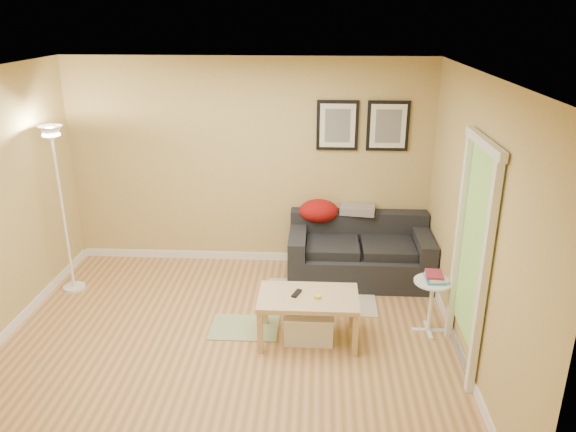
% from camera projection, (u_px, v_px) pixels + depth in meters
% --- Properties ---
extents(floor, '(4.50, 4.50, 0.00)m').
position_uv_depth(floor, '(228.00, 345.00, 5.45)').
color(floor, tan).
rests_on(floor, ground).
extents(ceiling, '(4.50, 4.50, 0.00)m').
position_uv_depth(ceiling, '(215.00, 74.00, 4.54)').
color(ceiling, white).
rests_on(ceiling, wall_back).
extents(wall_back, '(4.50, 0.00, 4.50)m').
position_uv_depth(wall_back, '(249.00, 164.00, 6.87)').
color(wall_back, tan).
rests_on(wall_back, ground).
extents(wall_front, '(4.50, 0.00, 4.50)m').
position_uv_depth(wall_front, '(163.00, 349.00, 3.13)').
color(wall_front, tan).
rests_on(wall_front, ground).
extents(wall_right, '(0.00, 4.00, 4.00)m').
position_uv_depth(wall_right, '(475.00, 227.00, 4.88)').
color(wall_right, tan).
rests_on(wall_right, ground).
extents(baseboard_back, '(4.50, 0.02, 0.10)m').
position_uv_depth(baseboard_back, '(251.00, 256.00, 7.29)').
color(baseboard_back, white).
rests_on(baseboard_back, ground).
extents(baseboard_left, '(0.02, 4.00, 0.10)m').
position_uv_depth(baseboard_left, '(6.00, 333.00, 5.55)').
color(baseboard_left, white).
rests_on(baseboard_left, ground).
extents(baseboard_right, '(0.02, 4.00, 0.10)m').
position_uv_depth(baseboard_right, '(458.00, 348.00, 5.32)').
color(baseboard_right, white).
rests_on(baseboard_right, ground).
extents(sofa, '(1.70, 0.90, 0.75)m').
position_uv_depth(sofa, '(360.00, 250.00, 6.68)').
color(sofa, black).
rests_on(sofa, ground).
extents(red_throw, '(0.48, 0.36, 0.28)m').
position_uv_depth(red_throw, '(319.00, 211.00, 6.82)').
color(red_throw, maroon).
rests_on(red_throw, sofa).
extents(plaid_throw, '(0.45, 0.32, 0.10)m').
position_uv_depth(plaid_throw, '(358.00, 209.00, 6.84)').
color(plaid_throw, tan).
rests_on(plaid_throw, sofa).
extents(framed_print_left, '(0.50, 0.04, 0.60)m').
position_uv_depth(framed_print_left, '(337.00, 125.00, 6.61)').
color(framed_print_left, black).
rests_on(framed_print_left, wall_back).
extents(framed_print_right, '(0.50, 0.04, 0.60)m').
position_uv_depth(framed_print_right, '(388.00, 126.00, 6.58)').
color(framed_print_right, black).
rests_on(framed_print_right, wall_back).
extents(area_rug, '(1.25, 0.85, 0.01)m').
position_uv_depth(area_rug, '(320.00, 297.00, 6.35)').
color(area_rug, beige).
rests_on(area_rug, ground).
extents(green_runner, '(0.70, 0.50, 0.01)m').
position_uv_depth(green_runner, '(245.00, 327.00, 5.73)').
color(green_runner, '#668C4C').
rests_on(green_runner, ground).
extents(coffee_table, '(1.10, 0.85, 0.49)m').
position_uv_depth(coffee_table, '(308.00, 318.00, 5.46)').
color(coffee_table, tan).
rests_on(coffee_table, ground).
extents(remote_control, '(0.10, 0.17, 0.02)m').
position_uv_depth(remote_control, '(297.00, 293.00, 5.40)').
color(remote_control, black).
rests_on(remote_control, coffee_table).
extents(tape_roll, '(0.07, 0.07, 0.03)m').
position_uv_depth(tape_roll, '(317.00, 297.00, 5.33)').
color(tape_roll, yellow).
rests_on(tape_roll, coffee_table).
extents(storage_bin, '(0.50, 0.36, 0.31)m').
position_uv_depth(storage_bin, '(309.00, 325.00, 5.50)').
color(storage_bin, white).
rests_on(storage_bin, ground).
extents(side_table, '(0.38, 0.38, 0.58)m').
position_uv_depth(side_table, '(431.00, 306.00, 5.58)').
color(side_table, white).
rests_on(side_table, ground).
extents(book_stack, '(0.25, 0.29, 0.08)m').
position_uv_depth(book_stack, '(435.00, 277.00, 5.48)').
color(book_stack, teal).
rests_on(book_stack, side_table).
extents(floor_lamp, '(0.25, 0.25, 1.95)m').
position_uv_depth(floor_lamp, '(63.00, 216.00, 6.23)').
color(floor_lamp, white).
rests_on(floor_lamp, ground).
extents(doorway, '(0.12, 1.01, 2.13)m').
position_uv_depth(doorway, '(470.00, 262.00, 4.84)').
color(doorway, white).
rests_on(doorway, ground).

